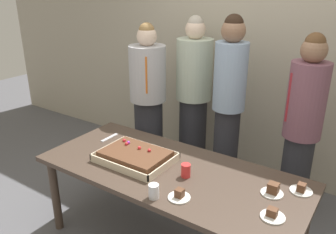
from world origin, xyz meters
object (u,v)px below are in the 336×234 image
Objects in this scene: plated_slice_near_right at (272,215)px; plated_slice_near_left at (301,189)px; party_table at (170,178)px; person_striped_tie_right at (194,96)px; sheet_cake at (135,156)px; plated_slice_far_right at (273,190)px; drink_cup_nearest at (186,170)px; cake_server_utensil at (110,138)px; person_serving_front at (148,102)px; plated_slice_far_left at (179,196)px; person_far_right_suit at (228,105)px; person_green_shirt_behind at (302,128)px; drink_cup_middle at (154,191)px.

plated_slice_near_left is at bearing 79.02° from plated_slice_near_right.
plated_slice_near_right is at bearing -8.99° from party_table.
person_striped_tie_right is (-0.49, 1.18, 0.25)m from party_table.
plated_slice_near_left reaches higher than party_table.
sheet_cake reaches higher than plated_slice_far_right.
cake_server_utensil is at bearing 168.95° from drink_cup_nearest.
party_table is at bearing 14.02° from person_striped_tie_right.
person_serving_front is (-1.65, 0.95, 0.12)m from plated_slice_near_right.
person_serving_front reaches higher than plated_slice_far_left.
sheet_cake is 0.50m from cake_server_utensil.
person_far_right_suit reaches higher than plated_slice_near_left.
cake_server_utensil is 0.11× the size of person_far_right_suit.
drink_cup_nearest reaches higher than plated_slice_near_right.
cake_server_utensil is (-1.02, 0.43, -0.01)m from plated_slice_far_left.
plated_slice_far_left is at bearing -165.67° from plated_slice_near_right.
party_table is 1.30m from person_striped_tie_right.
person_striped_tie_right reaches higher than drink_cup_nearest.
person_serving_front is 1.00× the size of person_green_shirt_behind.
drink_cup_middle reaches higher than plated_slice_far_right.
plated_slice_far_right is 1.50× the size of drink_cup_middle.
plated_slice_far_left is 1.00× the size of plated_slice_far_right.
person_striped_tie_right is (-1.38, 0.94, 0.15)m from plated_slice_near_left.
plated_slice_far_right is 0.79m from drink_cup_middle.
person_serving_front reaches higher than plated_slice_near_right.
person_serving_front is 0.86m from person_far_right_suit.
person_serving_front is at bearing 134.59° from plated_slice_far_left.
drink_cup_nearest is 0.06× the size of person_green_shirt_behind.
plated_slice_near_left is at bearing 40.27° from person_serving_front.
party_table is 1.22× the size of person_serving_front.
drink_cup_middle is at bearing -30.69° from cake_server_utensil.
person_far_right_suit is at bearing 94.47° from drink_cup_middle.
person_far_right_suit is at bearing 46.70° from cake_server_utensil.
person_green_shirt_behind reaches higher than plated_slice_far_right.
person_green_shirt_behind is at bearing 29.09° from cake_server_utensil.
plated_slice_near_right is (0.82, -0.13, 0.09)m from party_table.
drink_cup_nearest is at bearing -160.37° from plated_slice_near_left.
plated_slice_near_right is at bearing -100.98° from plated_slice_near_left.
drink_cup_nearest is 0.94m from cake_server_utensil.
sheet_cake is at bearing -171.69° from plated_slice_far_right.
plated_slice_near_right is 1.50× the size of drink_cup_middle.
plated_slice_far_right is at bearing 47.75° from person_green_shirt_behind.
plated_slice_near_left is 1.00× the size of plated_slice_far_right.
drink_cup_middle is 1.03m from cake_server_utensil.
sheet_cake reaches higher than drink_cup_nearest.
person_serving_front reaches higher than drink_cup_middle.
person_green_shirt_behind reaches higher than cake_server_utensil.
plated_slice_far_right is at bearing 57.39° from person_far_right_suit.
cake_server_utensil is at bearing -16.15° from person_green_shirt_behind.
person_green_shirt_behind is (0.70, 0.97, 0.24)m from party_table.
drink_cup_nearest is 0.06× the size of person_striped_tie_right.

